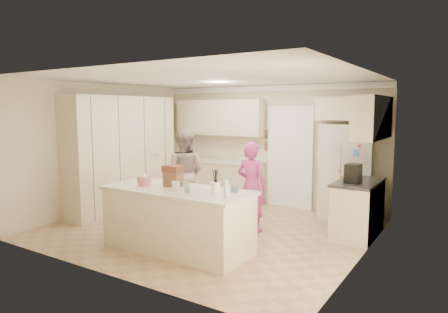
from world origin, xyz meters
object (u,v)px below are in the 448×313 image
Objects in this scene: tissue_box at (144,181)px; teen_boy at (184,173)px; coffee_maker at (353,173)px; teen_girl at (251,186)px; dollhouse_body at (173,179)px; refrigerator at (343,172)px; utensil_crock at (216,188)px; island_base at (177,221)px.

tissue_box is 0.08× the size of teen_boy.
coffee_maker is 1.68m from teen_girl.
dollhouse_body is (0.40, 0.20, 0.04)m from tissue_box.
teen_girl is at bearing -163.59° from coffee_maker.
coffee_maker reaches higher than tissue_box.
tissue_box is 0.45m from dollhouse_body.
dollhouse_body is at bearing -141.37° from refrigerator.
refrigerator reaches higher than coffee_maker.
coffee_maker is 2.32m from utensil_crock.
tissue_box reaches higher than island_base.
refrigerator is 1.06× the size of teen_boy.
refrigerator reaches higher than dollhouse_body.
coffee_maker is 0.14× the size of island_base.
refrigerator is at bearing 60.15° from dollhouse_body.
island_base is 8.46× the size of dollhouse_body.
tissue_box is 1.72m from teen_boy.
refrigerator is at bearing 73.29° from utensil_crock.
utensil_crock is at bearing 99.88° from teen_girl.
teen_girl is at bearing 155.43° from teen_boy.
dollhouse_body is (-0.80, 0.05, 0.04)m from utensil_crock.
tissue_box is at bearing 86.77° from teen_boy.
utensil_crock is 1.41m from teen_girl.
tissue_box is at bearing -172.87° from utensil_crock.
coffee_maker is at bearing -88.90° from refrigerator.
dollhouse_body is 0.17× the size of teen_girl.
utensil_crock is 0.58× the size of dollhouse_body.
coffee_maker is 2.14× the size of tissue_box.
tissue_box is (-2.11, -3.18, 0.10)m from refrigerator.
island_base is 1.91m from teen_boy.
dollhouse_body is (-2.20, -1.80, -0.03)m from coffee_maker.
teen_boy is (-1.72, 1.48, -0.15)m from utensil_crock.
teen_girl reaches higher than dollhouse_body.
coffee_maker is 3.28m from tissue_box.
tissue_box is 0.54× the size of dollhouse_body.
tissue_box is at bearing -145.09° from refrigerator.
teen_boy reaches higher than utensil_crock.
teen_girl is at bearing -145.07° from refrigerator.
refrigerator is 1.98m from teen_girl.
dollhouse_body is at bearing 101.83° from teen_boy.
coffee_maker is at bearing 52.88° from utensil_crock.
refrigerator is at bearing -170.57° from teen_boy.
tissue_box is (-2.60, -2.00, -0.07)m from coffee_maker.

